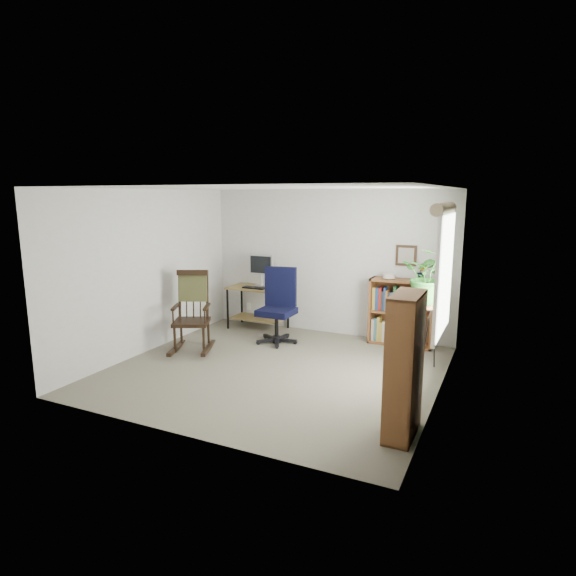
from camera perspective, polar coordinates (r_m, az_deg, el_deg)
The scene contains 18 objects.
floor at distance 6.57m, azimuth -1.50°, elevation -9.63°, with size 4.20×4.00×0.00m, color slate.
ceiling at distance 6.15m, azimuth -1.62°, elevation 11.78°, with size 4.20×4.00×0.00m, color silver.
wall_back at distance 8.07m, azimuth 4.84°, elevation 3.01°, with size 4.20×0.00×2.40m, color silver.
wall_front at distance 4.60m, azimuth -12.83°, elevation -3.33°, with size 4.20×0.00×2.40m, color silver.
wall_left at distance 7.43m, azimuth -16.20°, elevation 1.92°, with size 0.00×4.00×2.40m, color silver.
wall_right at distance 5.65m, azimuth 17.85°, elevation -0.93°, with size 0.00×4.00×2.40m, color silver.
window at distance 5.91m, azimuth 17.97°, elevation 1.55°, with size 0.12×1.20×1.50m, color white, non-canonical shape.
desk at distance 8.44m, azimuth -3.58°, elevation -2.36°, with size 1.02×0.56×0.74m, color olive, non-canonical shape.
monitor at distance 8.44m, azimuth -3.18°, elevation 2.13°, with size 0.46×0.16×0.56m, color #B3B4B7, non-canonical shape.
keyboard at distance 8.26m, azimuth -4.01°, elevation 0.04°, with size 0.40×0.15×0.03m, color black.
office_chair at distance 7.55m, azimuth -1.38°, elevation -2.12°, with size 0.66×0.66×1.21m, color black, non-canonical shape.
rocking_chair at distance 7.31m, azimuth -11.42°, elevation -2.71°, with size 0.63×1.05×1.22m, color black, non-canonical shape.
low_bookshelf at distance 7.68m, azimuth 13.30°, elevation -2.84°, with size 0.98×0.33×1.04m, color brown, non-canonical shape.
tall_bookshelf at distance 4.78m, azimuth 13.62°, elevation -8.98°, with size 0.27×0.62×1.41m, color brown, non-canonical shape.
plant_stand at distance 6.79m, azimuth 16.07°, elevation -5.13°, with size 0.27×0.27×0.96m, color black, non-canonical shape.
spider_plant at distance 6.58m, azimuth 16.59°, elevation 4.46°, with size 1.69×1.88×1.46m, color #2C6D26.
potted_plant_small at distance 7.53m, azimuth 15.59°, elevation 1.22°, with size 0.13×0.24×0.11m, color #2C6D26.
framed_picture at distance 7.67m, azimuth 13.82°, elevation 3.75°, with size 0.32×0.04×0.32m, color black, non-canonical shape.
Camera 1 is at (2.77, -5.50, 2.31)m, focal length 30.00 mm.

